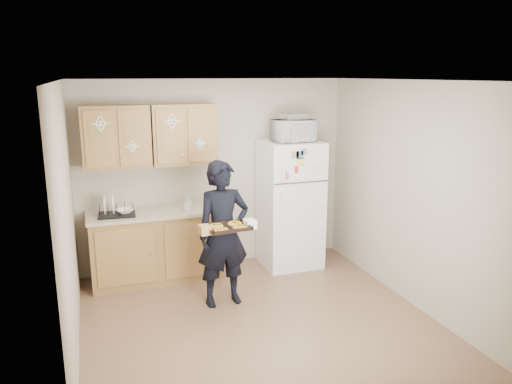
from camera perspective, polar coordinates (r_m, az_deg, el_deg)
floor at (r=5.48m, az=0.24°, el=-14.52°), size 3.60×3.60×0.00m
ceiling at (r=4.84m, az=0.27°, el=12.64°), size 3.60×3.60×0.00m
wall_back at (r=6.70m, az=-4.78°, el=2.03°), size 3.60×0.04×2.50m
wall_front at (r=3.45m, az=10.17°, el=-9.19°), size 3.60×0.04×2.50m
wall_left at (r=4.76m, az=-20.71°, el=-3.50°), size 0.04×3.60×2.50m
wall_right at (r=5.84m, az=17.20°, el=-0.22°), size 0.04×3.60×2.50m
refrigerator at (r=6.74m, az=3.92°, el=-1.38°), size 0.75×0.70×1.70m
base_cabinet at (r=6.46m, az=-11.31°, el=-6.16°), size 1.60×0.60×0.86m
countertop at (r=6.33m, az=-11.49°, el=-2.32°), size 1.64×0.64×0.04m
upper_cab_left at (r=6.24m, az=-15.72°, el=6.10°), size 0.80×0.33×0.75m
upper_cab_right at (r=6.34m, az=-8.26°, el=6.56°), size 0.80×0.33×0.75m
cereal_box at (r=7.35m, az=6.84°, el=-5.79°), size 0.20×0.07×0.32m
person at (r=5.58m, az=-3.76°, el=-4.80°), size 0.64×0.45×1.65m
baking_tray at (r=5.25m, az=-3.23°, el=-4.09°), size 0.48×0.37×0.04m
pizza_front_left at (r=5.14m, az=-4.03°, el=-4.28°), size 0.15×0.15×0.02m
pizza_front_right at (r=5.21m, az=-1.87°, el=-4.00°), size 0.15×0.15×0.02m
pizza_back_left at (r=5.27m, az=-4.59°, el=-3.83°), size 0.15×0.15×0.02m
pizza_back_right at (r=5.34m, az=-2.48°, el=-3.56°), size 0.15×0.15×0.02m
microwave at (r=6.51m, az=4.28°, el=7.00°), size 0.54×0.39×0.29m
foil_pan at (r=6.54m, az=4.48°, el=8.58°), size 0.36×0.27×0.07m
dish_rack at (r=6.21m, az=-15.66°, el=-1.82°), size 0.46×0.36×0.17m
bowl at (r=6.23m, az=-14.79°, el=-2.11°), size 0.25×0.25×0.05m
soap_bottle at (r=6.24m, az=-7.77°, el=-1.36°), size 0.10×0.10×0.18m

